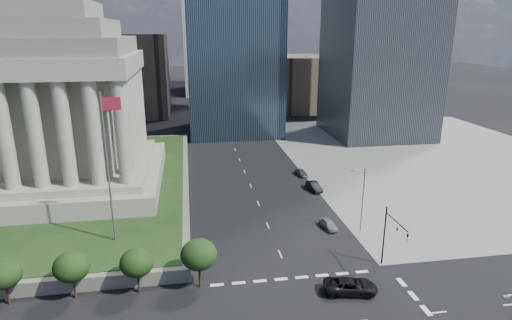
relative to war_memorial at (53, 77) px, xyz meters
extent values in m
plane|color=black|center=(34.00, 52.00, -21.40)|extent=(500.00, 500.00, 0.00)
cube|color=slate|center=(80.00, 12.00, -21.38)|extent=(68.00, 90.00, 0.03)
cube|color=slate|center=(-11.00, 2.00, -20.50)|extent=(66.00, 70.00, 1.80)
cube|color=#1B3315|center=(-11.00, 2.00, -19.55)|extent=(64.00, 68.00, 0.10)
cylinder|color=slate|center=(12.00, -24.00, -9.50)|extent=(0.24, 0.24, 20.00)
cube|color=maroon|center=(13.20, -24.00, -1.00)|extent=(2.40, 0.05, 1.60)
cube|color=black|center=(36.00, 47.00, 8.60)|extent=(26.00, 26.00, 60.00)
cube|color=brown|center=(66.00, 82.00, -11.40)|extent=(20.00, 30.00, 20.00)
cube|color=brown|center=(4.00, 82.00, -7.40)|extent=(24.00, 30.00, 28.00)
cylinder|color=black|center=(46.50, -32.50, -17.40)|extent=(0.18, 0.18, 8.00)
cylinder|color=black|center=(46.50, -35.25, -14.20)|extent=(0.14, 5.50, 0.14)
cube|color=black|center=(46.50, -38.00, -15.00)|extent=(0.30, 0.30, 1.10)
cube|color=slate|center=(45.70, -54.00, -11.70)|extent=(0.50, 0.22, 0.14)
cylinder|color=slate|center=(47.50, -23.00, -16.40)|extent=(0.16, 0.16, 10.00)
cylinder|color=slate|center=(46.60, -23.00, -11.60)|extent=(1.80, 0.12, 0.12)
cube|color=slate|center=(45.70, -23.00, -11.70)|extent=(0.50, 0.22, 0.14)
imported|color=black|center=(40.09, -38.00, -20.54)|extent=(3.87, 6.59, 1.72)
imported|color=gray|center=(43.00, -21.38, -20.70)|extent=(4.26, 2.17, 1.39)
imported|color=black|center=(45.50, -5.27, -20.61)|extent=(4.95, 2.32, 1.57)
imported|color=#4F5056|center=(45.34, 3.35, -20.69)|extent=(4.32, 2.19, 1.41)
camera|label=1|loc=(22.50, -78.56, 7.59)|focal=30.00mm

